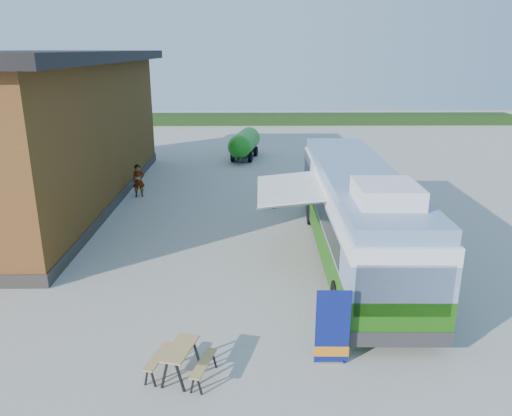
{
  "coord_description": "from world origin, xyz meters",
  "views": [
    {
      "loc": [
        0.24,
        -15.09,
        7.61
      ],
      "look_at": [
        0.5,
        4.29,
        1.4
      ],
      "focal_mm": 35.0,
      "sensor_mm": 36.0,
      "label": 1
    }
  ],
  "objects_px": {
    "picnic_table": "(181,355)",
    "person_b": "(273,193)",
    "banner": "(332,334)",
    "bus": "(356,210)",
    "person_a": "(139,181)",
    "slurry_tanker": "(244,143)"
  },
  "relations": [
    {
      "from": "picnic_table",
      "to": "person_b",
      "type": "xyz_separation_m",
      "value": [
        2.84,
        13.47,
        0.17
      ]
    },
    {
      "from": "banner",
      "to": "person_b",
      "type": "distance_m",
      "value": 12.99
    },
    {
      "from": "bus",
      "to": "person_b",
      "type": "xyz_separation_m",
      "value": [
        -2.77,
        6.36,
        -1.14
      ]
    },
    {
      "from": "person_a",
      "to": "person_b",
      "type": "distance_m",
      "value": 7.41
    },
    {
      "from": "bus",
      "to": "banner",
      "type": "height_order",
      "value": "bus"
    },
    {
      "from": "person_a",
      "to": "slurry_tanker",
      "type": "distance_m",
      "value": 11.12
    },
    {
      "from": "bus",
      "to": "person_b",
      "type": "relative_size",
      "value": 8.44
    },
    {
      "from": "banner",
      "to": "picnic_table",
      "type": "relative_size",
      "value": 1.19
    },
    {
      "from": "banner",
      "to": "picnic_table",
      "type": "distance_m",
      "value": 3.76
    },
    {
      "from": "bus",
      "to": "banner",
      "type": "distance_m",
      "value": 6.94
    },
    {
      "from": "person_a",
      "to": "slurry_tanker",
      "type": "height_order",
      "value": "slurry_tanker"
    },
    {
      "from": "person_a",
      "to": "picnic_table",
      "type": "bearing_deg",
      "value": -92.91
    },
    {
      "from": "picnic_table",
      "to": "slurry_tanker",
      "type": "bearing_deg",
      "value": 102.12
    },
    {
      "from": "person_a",
      "to": "banner",
      "type": "bearing_deg",
      "value": -80.28
    },
    {
      "from": "bus",
      "to": "person_a",
      "type": "bearing_deg",
      "value": 140.53
    },
    {
      "from": "slurry_tanker",
      "to": "person_b",
      "type": "bearing_deg",
      "value": -71.8
    },
    {
      "from": "banner",
      "to": "person_b",
      "type": "bearing_deg",
      "value": 95.04
    },
    {
      "from": "picnic_table",
      "to": "person_a",
      "type": "xyz_separation_m",
      "value": [
        -4.27,
        15.57,
        0.27
      ]
    },
    {
      "from": "banner",
      "to": "person_a",
      "type": "xyz_separation_m",
      "value": [
        -7.99,
        15.06,
        0.05
      ]
    },
    {
      "from": "bus",
      "to": "person_a",
      "type": "xyz_separation_m",
      "value": [
        -9.88,
        8.46,
        -1.04
      ]
    },
    {
      "from": "banner",
      "to": "person_b",
      "type": "relative_size",
      "value": 1.3
    },
    {
      "from": "picnic_table",
      "to": "slurry_tanker",
      "type": "height_order",
      "value": "slurry_tanker"
    }
  ]
}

